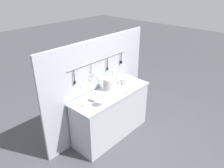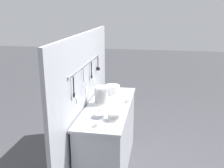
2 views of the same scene
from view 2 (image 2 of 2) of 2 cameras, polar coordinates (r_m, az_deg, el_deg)
The scene contains 13 objects.
ground_plane at distance 3.69m, azimuth -0.72°, elevation -17.42°, with size 20.00×20.00×0.00m, color #424247.
counter at distance 3.47m, azimuth -0.75°, elevation -11.38°, with size 1.53×0.53×0.88m.
back_wall at distance 3.35m, azimuth -5.87°, elevation -4.17°, with size 2.33×0.11×1.76m.
bowl_stack_short_front at distance 2.86m, azimuth 0.35°, elevation -7.05°, with size 0.12×0.12×0.09m.
bowl_stack_tall_left at distance 3.29m, azimuth -2.48°, elevation -2.49°, with size 0.15×0.15×0.23m.
plate_stack at distance 3.71m, azimuth 0.07°, elevation -1.16°, with size 0.21×0.21×0.12m.
steel_mixing_bowl at distance 2.93m, azimuth -2.94°, elevation -6.86°, with size 0.13×0.13×0.04m.
cup_edge_near at distance 3.38m, azimuth 3.42°, elevation -3.61°, with size 0.05×0.05×0.04m.
cup_edge_far at distance 3.08m, azimuth -2.47°, elevation -5.71°, with size 0.05×0.05×0.04m.
cup_front_right at distance 3.92m, azimuth -0.32°, elevation -0.76°, with size 0.05×0.05×0.04m.
cup_beside_plates at distance 2.73m, azimuth -3.41°, elevation -8.78°, with size 0.05×0.05×0.04m.
cup_by_caddy at distance 3.51m, azimuth -1.75°, elevation -2.86°, with size 0.05×0.05×0.04m.
cup_front_left at distance 3.60m, azimuth -1.29°, elevation -2.32°, with size 0.05×0.05×0.04m.
Camera 2 is at (-3.01, -0.58, 2.06)m, focal length 42.00 mm.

